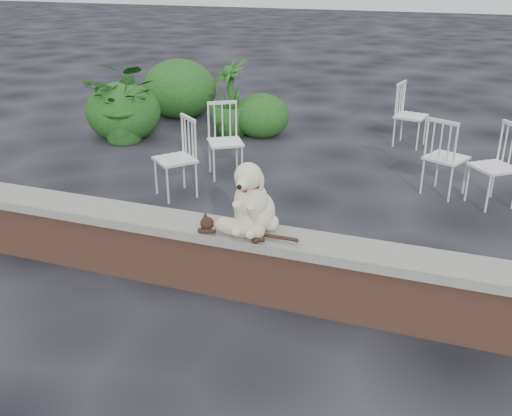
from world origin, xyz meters
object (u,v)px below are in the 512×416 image
(cat, at_px, (239,227))
(chair_b, at_px, (175,158))
(chair_a, at_px, (225,141))
(chair_e, at_px, (411,115))
(chair_c, at_px, (446,156))
(potted_plant_b, at_px, (230,98))
(chair_d, at_px, (494,166))
(potted_plant_a, at_px, (125,102))
(dog, at_px, (255,194))

(cat, relative_size, chair_b, 1.02)
(chair_a, bearing_deg, chair_b, -141.11)
(cat, xyz_separation_m, chair_e, (0.81, 4.89, -0.19))
(chair_e, distance_m, chair_a, 3.01)
(cat, bearing_deg, chair_e, 83.03)
(cat, distance_m, chair_c, 3.34)
(chair_b, height_order, potted_plant_b, potted_plant_b)
(chair_a, bearing_deg, chair_c, -25.92)
(chair_c, bearing_deg, cat, 89.14)
(chair_d, bearing_deg, chair_b, -112.60)
(chair_d, distance_m, chair_e, 2.33)
(chair_d, bearing_deg, potted_plant_a, -136.63)
(chair_d, bearing_deg, potted_plant_b, -151.19)
(chair_e, xyz_separation_m, potted_plant_b, (-2.74, -0.41, 0.13))
(chair_c, relative_size, chair_d, 1.00)
(cat, distance_m, chair_b, 2.43)
(chair_e, xyz_separation_m, potted_plant_a, (-4.09, -1.28, 0.15))
(potted_plant_b, bearing_deg, chair_c, -23.52)
(cat, height_order, chair_a, chair_a)
(chair_c, xyz_separation_m, chair_a, (-2.68, -0.32, 0.00))
(chair_c, relative_size, chair_b, 1.00)
(cat, height_order, chair_d, chair_d)
(dog, xyz_separation_m, potted_plant_b, (-2.01, 4.33, -0.29))
(chair_b, xyz_separation_m, potted_plant_a, (-1.73, 1.74, 0.15))
(chair_a, bearing_deg, chair_d, -30.02)
(chair_d, height_order, chair_e, same)
(chair_c, distance_m, chair_b, 3.18)
(dog, distance_m, potted_plant_b, 4.78)
(cat, xyz_separation_m, chair_a, (-1.27, 2.71, -0.19))
(chair_d, height_order, potted_plant_a, potted_plant_a)
(chair_b, xyz_separation_m, chair_a, (0.28, 0.84, 0.00))
(dog, xyz_separation_m, potted_plant_a, (-3.36, 3.46, -0.27))
(dog, height_order, cat, dog)
(dog, bearing_deg, cat, -115.63)
(potted_plant_b, bearing_deg, chair_a, -69.49)
(potted_plant_a, height_order, potted_plant_b, potted_plant_a)
(chair_e, relative_size, potted_plant_b, 0.78)
(dog, relative_size, chair_b, 0.66)
(chair_c, bearing_deg, dog, 89.30)
(potted_plant_a, bearing_deg, potted_plant_b, 32.76)
(dog, bearing_deg, chair_d, 57.91)
(potted_plant_a, bearing_deg, chair_d, -8.22)
(chair_a, relative_size, potted_plant_b, 0.78)
(chair_b, distance_m, chair_a, 0.89)
(potted_plant_b, bearing_deg, potted_plant_a, -147.24)
(potted_plant_b, bearing_deg, chair_b, -81.68)
(chair_d, xyz_separation_m, potted_plant_a, (-5.22, 0.75, 0.15))
(chair_d, xyz_separation_m, chair_a, (-3.21, -0.15, 0.00))
(cat, relative_size, chair_a, 1.02)
(cat, xyz_separation_m, potted_plant_a, (-3.28, 3.61, -0.04))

